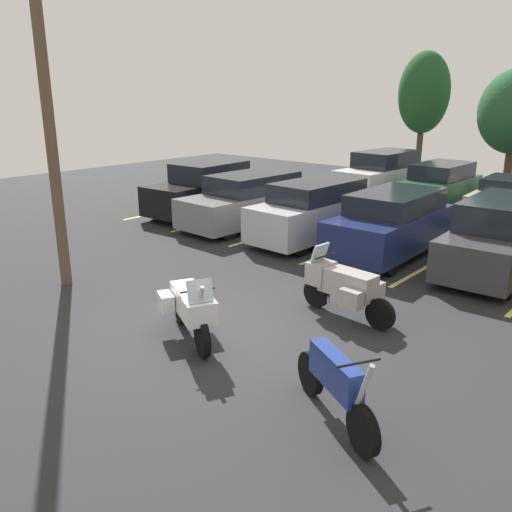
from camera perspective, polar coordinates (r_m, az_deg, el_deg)
The scene contains 15 objects.
ground at distance 10.40m, azimuth -4.77°, elevation -8.27°, with size 44.00×44.00×0.10m, color #262628.
motorcycle_touring at distance 9.80m, azimuth -6.96°, elevation -5.44°, with size 2.02×1.32×1.39m.
motorcycle_second at distance 7.57m, azimuth 8.52°, elevation -13.41°, with size 1.98×1.16×1.32m.
motorcycle_third at distance 10.90m, azimuth 9.35°, elevation -3.10°, with size 2.21×1.01×1.42m.
parking_stripes at distance 16.11m, azimuth 9.75°, elevation 1.06°, with size 15.90×4.73×0.01m.
car_black at distance 20.04m, azimuth -5.57°, elevation 7.11°, with size 2.17×4.63×1.91m.
car_grey at distance 18.15m, azimuth -0.89°, elevation 5.96°, with size 2.13×4.86×1.77m.
car_silver at distance 16.41m, azimuth 6.19°, elevation 4.79°, with size 1.91×4.51×1.83m.
car_navy at distance 15.27m, azimuth 14.25°, elevation 3.38°, with size 2.00×4.47×1.78m.
car_charcoal at distance 14.62m, azimuth 24.47°, elevation 1.82°, with size 1.95×4.48×1.87m.
car_far_white at distance 23.42m, azimuth 13.35°, elevation 8.35°, with size 2.12×4.67×2.03m.
car_far_green at distance 22.12m, azimuth 19.05°, elevation 7.08°, with size 1.83×4.27×1.77m.
car_far_tan at distance 21.13m, azimuth 25.38°, elevation 5.52°, with size 2.10×4.44×1.48m.
utility_pole at distance 12.87m, azimuth -21.68°, elevation 16.62°, with size 1.74×0.72×8.75m.
tree_far_left at distance 30.05m, azimuth 17.55°, elevation 16.30°, with size 2.61×2.61×6.43m.
Camera 1 is at (6.80, -6.48, 4.41)m, focal length 37.35 mm.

